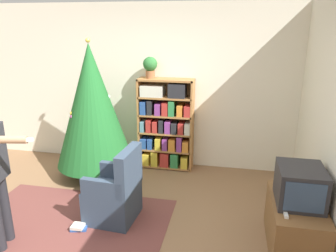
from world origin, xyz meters
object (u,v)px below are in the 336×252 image
(bookshelf, at_px, (166,125))
(armchair, at_px, (115,194))
(christmas_tree, at_px, (92,106))
(television, at_px, (300,185))
(potted_plant, at_px, (150,66))

(bookshelf, height_order, armchair, bookshelf)
(christmas_tree, relative_size, armchair, 2.28)
(bookshelf, height_order, television, bookshelf)
(bookshelf, bearing_deg, television, -44.85)
(christmas_tree, xyz_separation_m, potted_plant, (0.75, 0.54, 0.54))
(bookshelf, relative_size, christmas_tree, 0.70)
(bookshelf, relative_size, television, 2.88)
(armchair, bearing_deg, television, 89.93)
(bookshelf, height_order, potted_plant, potted_plant)
(bookshelf, distance_m, potted_plant, 0.96)
(bookshelf, distance_m, armchair, 1.67)
(christmas_tree, bearing_deg, potted_plant, 35.67)
(christmas_tree, height_order, armchair, christmas_tree)
(christmas_tree, distance_m, potted_plant, 1.07)
(television, height_order, potted_plant, potted_plant)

